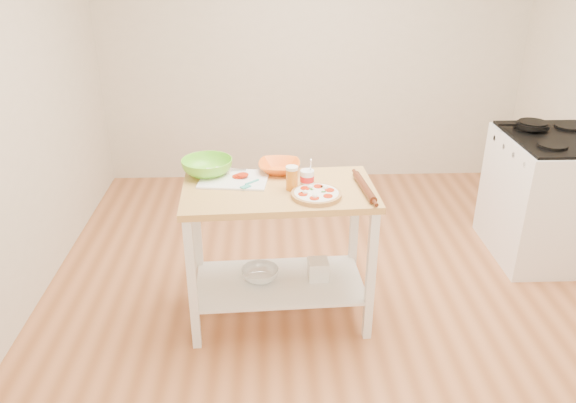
% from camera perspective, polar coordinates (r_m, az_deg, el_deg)
% --- Properties ---
extents(room_shell, '(4.04, 4.54, 2.74)m').
position_cam_1_polar(room_shell, '(3.21, 5.86, 9.36)').
color(room_shell, '#B87144').
rests_on(room_shell, ground).
extents(prep_island, '(1.15, 0.66, 0.90)m').
position_cam_1_polar(prep_island, '(3.37, -0.91, -2.62)').
color(prep_island, tan).
rests_on(prep_island, ground).
extents(gas_stove, '(0.71, 0.84, 1.11)m').
position_cam_1_polar(gas_stove, '(4.59, 24.89, 0.46)').
color(gas_stove, white).
rests_on(gas_stove, ground).
extents(skillet, '(0.37, 0.23, 0.03)m').
position_cam_1_polar(skillet, '(4.50, 23.52, 7.14)').
color(skillet, black).
rests_on(skillet, gas_stove).
extents(pizza, '(0.28, 0.28, 0.05)m').
position_cam_1_polar(pizza, '(3.15, 2.88, 0.76)').
color(pizza, tan).
rests_on(pizza, prep_island).
extents(cutting_board, '(0.43, 0.35, 0.04)m').
position_cam_1_polar(cutting_board, '(3.39, -5.52, 2.34)').
color(cutting_board, white).
rests_on(cutting_board, prep_island).
extents(spatula, '(0.11, 0.14, 0.01)m').
position_cam_1_polar(spatula, '(3.28, -3.98, 1.77)').
color(spatula, teal).
rests_on(spatula, cutting_board).
extents(knife, '(0.27, 0.04, 0.01)m').
position_cam_1_polar(knife, '(3.49, -7.13, 3.12)').
color(knife, silver).
rests_on(knife, cutting_board).
extents(orange_bowl, '(0.28, 0.28, 0.06)m').
position_cam_1_polar(orange_bowl, '(3.48, -0.89, 3.54)').
color(orange_bowl, orange).
rests_on(orange_bowl, prep_island).
extents(green_bowl, '(0.33, 0.33, 0.10)m').
position_cam_1_polar(green_bowl, '(3.47, -8.21, 3.50)').
color(green_bowl, '#6FD42D').
rests_on(green_bowl, prep_island).
extents(beer_pint, '(0.07, 0.07, 0.14)m').
position_cam_1_polar(beer_pint, '(3.22, 0.39, 2.41)').
color(beer_pint, '#CA6E17').
rests_on(beer_pint, prep_island).
extents(yogurt_tub, '(0.08, 0.08, 0.18)m').
position_cam_1_polar(yogurt_tub, '(3.27, 1.95, 2.38)').
color(yogurt_tub, white).
rests_on(yogurt_tub, prep_island).
extents(rolling_pin, '(0.08, 0.38, 0.04)m').
position_cam_1_polar(rolling_pin, '(3.25, 7.77, 1.45)').
color(rolling_pin, '#592814').
rests_on(rolling_pin, prep_island).
extents(shelf_glass_bowl, '(0.30, 0.30, 0.07)m').
position_cam_1_polar(shelf_glass_bowl, '(3.57, -2.84, -7.38)').
color(shelf_glass_bowl, silver).
rests_on(shelf_glass_bowl, prep_island).
extents(shelf_bin, '(0.13, 0.13, 0.13)m').
position_cam_1_polar(shelf_bin, '(3.57, 3.08, -6.90)').
color(shelf_bin, white).
rests_on(shelf_bin, prep_island).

